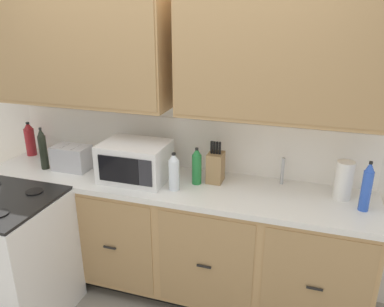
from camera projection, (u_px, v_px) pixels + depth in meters
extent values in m
cube|color=white|center=(184.00, 136.00, 3.00)|extent=(4.06, 0.05, 2.36)
cube|color=white|center=(183.00, 143.00, 3.00)|extent=(2.86, 0.01, 0.40)
cube|color=tan|center=(80.00, 45.00, 2.80)|extent=(1.38, 0.34, 0.88)
cube|color=#A58052|center=(65.00, 47.00, 2.64)|extent=(1.35, 0.01, 0.83)
cube|color=tan|center=(285.00, 51.00, 2.38)|extent=(1.38, 0.34, 0.88)
cube|color=#A58052|center=(283.00, 53.00, 2.22)|extent=(1.35, 0.01, 0.83)
cube|color=black|center=(173.00, 278.00, 3.14)|extent=(2.80, 0.48, 0.10)
cube|color=tan|center=(171.00, 233.00, 2.95)|extent=(2.86, 0.60, 0.79)
cube|color=#A88354|center=(29.00, 230.00, 2.99)|extent=(0.66, 0.01, 0.73)
cube|color=black|center=(28.00, 231.00, 2.98)|extent=(0.10, 0.01, 0.01)
cube|color=#A88354|center=(110.00, 246.00, 2.78)|extent=(0.66, 0.01, 0.73)
cube|color=black|center=(110.00, 248.00, 2.77)|extent=(0.10, 0.01, 0.01)
cube|color=#A88354|center=(204.00, 265.00, 2.58)|extent=(0.66, 0.01, 0.73)
cube|color=black|center=(204.00, 267.00, 2.57)|extent=(0.10, 0.01, 0.01)
cube|color=#A88354|center=(315.00, 286.00, 2.37)|extent=(0.66, 0.01, 0.73)
cube|color=black|center=(315.00, 289.00, 2.36)|extent=(0.10, 0.01, 0.01)
cube|color=white|center=(170.00, 184.00, 2.81)|extent=(2.89, 0.63, 0.04)
cube|color=#A8AAAF|center=(279.00, 196.00, 2.61)|extent=(0.56, 0.38, 0.02)
cube|color=white|center=(8.00, 260.00, 2.69)|extent=(0.76, 0.66, 0.92)
cylinder|color=black|center=(34.00, 192.00, 2.61)|extent=(0.12, 0.12, 0.01)
cube|color=white|center=(135.00, 161.00, 2.80)|extent=(0.48, 0.36, 0.28)
cube|color=black|center=(118.00, 170.00, 2.65)|extent=(0.31, 0.01, 0.19)
cube|color=#28282D|center=(145.00, 173.00, 2.59)|extent=(0.10, 0.01, 0.19)
cube|color=#B7B7BC|center=(72.00, 158.00, 2.99)|extent=(0.28, 0.18, 0.19)
cube|color=black|center=(65.00, 146.00, 2.97)|extent=(0.02, 0.13, 0.01)
cube|color=black|center=(76.00, 148.00, 2.94)|extent=(0.02, 0.13, 0.01)
cube|color=#9C794E|center=(216.00, 167.00, 2.77)|extent=(0.11, 0.14, 0.22)
cylinder|color=black|center=(212.00, 147.00, 2.71)|extent=(0.02, 0.02, 0.09)
cylinder|color=black|center=(214.00, 148.00, 2.71)|extent=(0.02, 0.02, 0.09)
cylinder|color=black|center=(217.00, 148.00, 2.70)|extent=(0.02, 0.02, 0.09)
cylinder|color=black|center=(220.00, 148.00, 2.69)|extent=(0.02, 0.02, 0.09)
cylinder|color=#B2B5BA|center=(283.00, 171.00, 2.73)|extent=(0.02, 0.02, 0.20)
cylinder|color=white|center=(344.00, 180.00, 2.51)|extent=(0.12, 0.12, 0.26)
cylinder|color=#1E707A|center=(42.00, 148.00, 3.22)|extent=(0.06, 0.06, 0.18)
cone|color=#1E707A|center=(41.00, 135.00, 3.18)|extent=(0.05, 0.05, 0.04)
cylinder|color=black|center=(40.00, 133.00, 3.18)|extent=(0.02, 0.02, 0.02)
cylinder|color=maroon|center=(30.00, 142.00, 3.28)|extent=(0.08, 0.08, 0.23)
cone|color=maroon|center=(28.00, 126.00, 3.23)|extent=(0.08, 0.08, 0.06)
cylinder|color=black|center=(27.00, 123.00, 3.22)|extent=(0.03, 0.03, 0.02)
cylinder|color=#237A38|center=(197.00, 169.00, 2.73)|extent=(0.07, 0.07, 0.22)
cone|color=#237A38|center=(197.00, 152.00, 2.68)|extent=(0.06, 0.06, 0.05)
cylinder|color=black|center=(197.00, 149.00, 2.68)|extent=(0.02, 0.02, 0.02)
cylinder|color=black|center=(43.00, 153.00, 2.99)|extent=(0.06, 0.06, 0.27)
cone|color=black|center=(40.00, 132.00, 2.93)|extent=(0.06, 0.06, 0.07)
cylinder|color=black|center=(40.00, 129.00, 2.92)|extent=(0.02, 0.02, 0.02)
cylinder|color=blue|center=(366.00, 191.00, 2.35)|extent=(0.06, 0.06, 0.26)
cone|color=blue|center=(370.00, 167.00, 2.30)|extent=(0.06, 0.06, 0.07)
cylinder|color=black|center=(371.00, 163.00, 2.29)|extent=(0.02, 0.02, 0.02)
cylinder|color=silver|center=(174.00, 175.00, 2.64)|extent=(0.08, 0.08, 0.22)
cone|color=silver|center=(174.00, 157.00, 2.59)|extent=(0.07, 0.07, 0.05)
cylinder|color=black|center=(174.00, 154.00, 2.59)|extent=(0.03, 0.03, 0.02)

